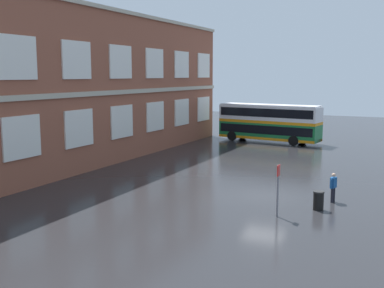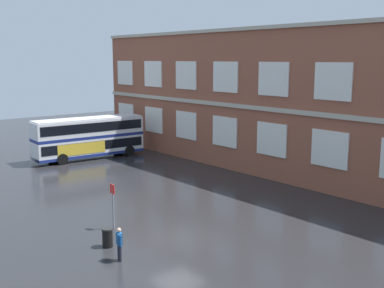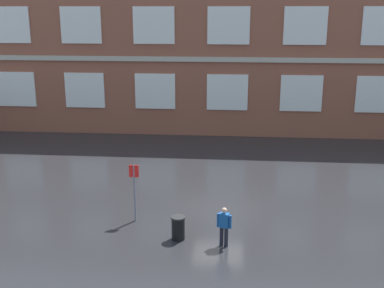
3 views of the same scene
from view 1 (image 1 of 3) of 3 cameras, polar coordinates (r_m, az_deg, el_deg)
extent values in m
plane|color=#232326|center=(29.35, 5.01, -5.87)|extent=(120.00, 120.00, 0.00)
cube|color=brown|center=(35.40, -21.68, 5.97)|extent=(54.60, 8.00, 12.16)
cube|color=#B2A893|center=(32.53, -16.75, 5.61)|extent=(54.60, 0.16, 0.36)
cube|color=silver|center=(30.79, -20.01, 0.78)|extent=(3.06, 0.12, 2.67)
cube|color=silver|center=(34.79, -13.58, 1.87)|extent=(3.06, 0.12, 2.67)
cube|color=silver|center=(39.14, -8.53, 2.71)|extent=(3.06, 0.12, 2.67)
cube|color=silver|center=(43.74, -4.50, 3.37)|extent=(3.06, 0.12, 2.67)
cube|color=silver|center=(48.52, -1.25, 3.89)|extent=(3.06, 0.12, 2.67)
cube|color=silver|center=(53.43, 1.41, 4.30)|extent=(3.06, 0.12, 2.67)
cube|color=silver|center=(30.57, -20.47, 9.85)|extent=(3.06, 0.12, 2.67)
cube|color=silver|center=(34.60, -13.86, 9.90)|extent=(3.06, 0.12, 2.67)
cube|color=silver|center=(38.97, -8.68, 9.85)|extent=(3.06, 0.12, 2.67)
cube|color=silver|center=(43.59, -4.57, 9.75)|extent=(3.06, 0.12, 2.67)
cube|color=silver|center=(48.38, -1.27, 9.64)|extent=(3.06, 0.12, 2.67)
cube|color=silver|center=(53.31, 1.43, 9.52)|extent=(3.06, 0.12, 2.67)
cube|color=#197038|center=(51.54, 9.35, 1.61)|extent=(3.89, 11.23, 1.75)
cube|color=black|center=(51.52, 9.36, 1.84)|extent=(3.88, 10.80, 0.90)
cube|color=orange|center=(51.44, 9.38, 2.74)|extent=(3.89, 11.23, 0.30)
cube|color=silver|center=(51.35, 9.40, 3.77)|extent=(3.89, 11.23, 1.55)
cube|color=black|center=(51.35, 9.40, 3.86)|extent=(3.88, 10.80, 0.90)
cube|color=orange|center=(51.64, 9.33, 0.80)|extent=(3.91, 11.23, 0.28)
cube|color=silver|center=(51.30, 9.42, 4.70)|extent=(3.76, 11.00, 0.12)
cube|color=gold|center=(52.22, 11.25, 1.74)|extent=(0.63, 4.81, 1.10)
cube|color=yellow|center=(53.73, 4.04, 4.52)|extent=(1.65, 0.26, 0.40)
cylinder|color=black|center=(54.39, 6.15, 1.28)|extent=(0.45, 1.07, 1.04)
cylinder|color=black|center=(52.15, 4.89, 0.99)|extent=(0.45, 1.07, 1.04)
cylinder|color=black|center=(51.61, 13.26, 0.72)|extent=(0.45, 1.07, 1.04)
cylinder|color=black|center=(49.24, 12.26, 0.39)|extent=(0.45, 1.07, 1.04)
cylinder|color=black|center=(28.02, 16.69, -5.99)|extent=(0.20, 0.20, 0.85)
cylinder|color=black|center=(28.19, 16.87, -5.91)|extent=(0.20, 0.20, 0.85)
cube|color=#194C8C|center=(27.94, 16.84, -4.51)|extent=(0.45, 0.35, 0.60)
cylinder|color=#194C8C|center=(27.72, 16.60, -4.67)|extent=(0.14, 0.14, 0.57)
cylinder|color=#194C8C|center=(28.17, 17.07, -4.48)|extent=(0.14, 0.14, 0.57)
sphere|color=tan|center=(27.84, 16.88, -3.63)|extent=(0.22, 0.22, 0.22)
cylinder|color=slate|center=(24.39, 10.39, -5.66)|extent=(0.10, 0.10, 2.70)
cube|color=red|center=(24.15, 10.50, -3.20)|extent=(0.44, 0.04, 0.56)
cylinder|color=black|center=(26.31, 15.14, -6.75)|extent=(0.56, 0.56, 0.95)
cylinder|color=black|center=(26.18, 15.18, -5.66)|extent=(0.60, 0.60, 0.08)
camera|label=2|loc=(47.00, 35.55, 10.08)|focal=44.73mm
camera|label=3|loc=(30.79, 53.90, 9.12)|focal=45.40mm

